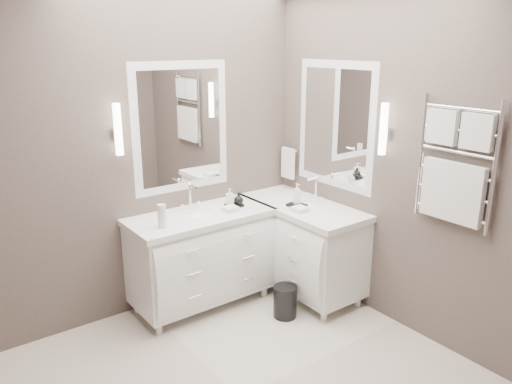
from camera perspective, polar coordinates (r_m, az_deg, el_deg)
wall_back at (r=4.17m, az=-13.98°, el=3.88°), size 3.20×0.01×2.70m
wall_front at (r=1.94m, az=24.63°, el=-12.32°), size 3.20×0.01×2.70m
wall_right at (r=3.98m, az=17.27°, el=3.02°), size 0.01×3.00×2.70m
vanity_back at (r=4.39m, az=-6.29°, el=-6.98°), size 1.24×0.59×0.97m
vanity_right at (r=4.62m, az=5.23°, el=-5.69°), size 0.59×1.24×0.97m
mirror_back at (r=4.31m, az=-8.53°, el=7.30°), size 0.90×0.02×1.10m
mirror_right at (r=4.44m, az=9.02°, el=7.56°), size 0.02×0.90×1.10m
sconce_back at (r=4.00m, az=-15.49°, el=6.79°), size 0.06×0.06×0.40m
sconce_right at (r=4.00m, az=14.35°, el=6.88°), size 0.06×0.06×0.40m
towel_bar_corner at (r=4.89m, az=3.69°, el=3.39°), size 0.03×0.22×0.30m
towel_ladder at (r=3.71m, az=21.76°, el=2.29°), size 0.06×0.58×0.90m
waste_bin at (r=4.33m, az=3.34°, el=-12.38°), size 0.23×0.23×0.28m
amenity_tray_back at (r=4.42m, az=-2.53°, el=-1.51°), size 0.16×0.12×0.02m
amenity_tray_right at (r=4.42m, az=4.69°, el=-1.52°), size 0.14×0.17×0.02m
water_bottle at (r=3.95m, az=-10.71°, el=-2.73°), size 0.09×0.09×0.19m
soap_bottle_a at (r=4.39m, az=-3.02°, el=-0.51°), size 0.08×0.08×0.14m
soap_bottle_b at (r=4.39m, az=-2.00°, el=-0.75°), size 0.10×0.10×0.11m
soap_bottle_c at (r=4.39m, az=4.72°, el=-0.22°), size 0.08×0.08×0.19m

